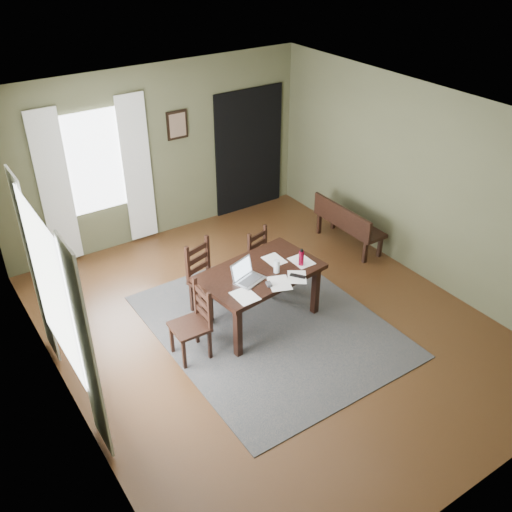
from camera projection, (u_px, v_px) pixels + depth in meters
ground at (269, 326)px, 7.31m from camera, size 5.00×6.00×0.01m
room_shell at (271, 199)px, 6.36m from camera, size 5.02×6.02×2.71m
rug at (269, 325)px, 7.30m from camera, size 2.60×3.20×0.01m
dining_table at (260, 277)px, 7.07m from camera, size 1.59×1.07×0.75m
chair_end at (193, 323)px, 6.61m from camera, size 0.43×0.42×0.94m
chair_back_left at (207, 278)px, 7.37m from camera, size 0.53×0.53×0.98m
chair_back_right at (264, 261)px, 7.82m from camera, size 0.47×0.47×0.87m
bench at (347, 222)px, 8.80m from camera, size 0.40×1.26×0.71m
laptop at (246, 275)px, 6.82m from camera, size 0.42×0.37×0.24m
computer_mouse at (269, 284)px, 6.74m from camera, size 0.08×0.11×0.03m
tv_remote at (298, 276)px, 6.90m from camera, size 0.16×0.19×0.02m
drinking_glass at (277, 266)px, 6.95m from camera, size 0.09×0.09×0.17m
water_bottle at (301, 258)px, 7.08m from camera, size 0.09×0.09×0.23m
paper_a at (245, 296)px, 6.56m from camera, size 0.25×0.33×0.00m
paper_b at (297, 277)px, 6.89m from camera, size 0.35×0.37×0.00m
paper_c at (274, 260)px, 7.23m from camera, size 0.22×0.29×0.00m
paper_d at (301, 261)px, 7.20m from camera, size 0.24×0.31×0.00m
paper_e at (279, 283)px, 6.78m from camera, size 0.35×0.39×0.00m
window_left at (50, 287)px, 5.51m from camera, size 0.01×1.30×1.70m
window_back at (94, 163)px, 8.16m from camera, size 1.00×0.01×1.50m
curtain_left_near at (87, 353)px, 5.08m from camera, size 0.03×0.48×2.30m
curtain_left_far at (35, 269)px, 6.24m from camera, size 0.03×0.48×2.30m
curtain_back_left at (55, 189)px, 7.98m from camera, size 0.44×0.03×2.30m
curtain_back_right at (137, 170)px, 8.57m from camera, size 0.44×0.03×2.30m
framed_picture at (177, 125)px, 8.64m from camera, size 0.34×0.03×0.44m
doorway_back at (249, 151)px, 9.63m from camera, size 1.30×0.03×2.10m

